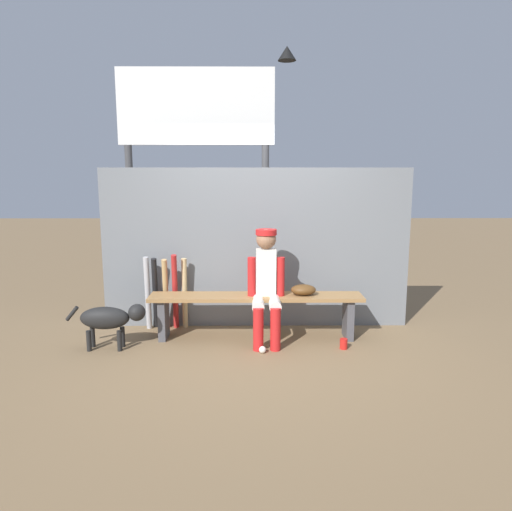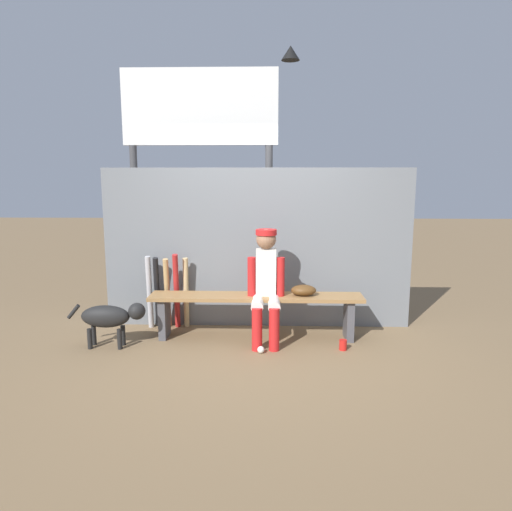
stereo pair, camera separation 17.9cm
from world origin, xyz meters
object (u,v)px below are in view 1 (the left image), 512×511
at_px(baseball_glove, 303,290).
at_px(bat_aluminum_silver, 148,293).
at_px(bat_wood_tan, 166,294).
at_px(bat_wood_natural, 185,293).
at_px(baseball, 262,350).
at_px(dugout_bench, 256,305).
at_px(bat_aluminum_red, 175,292).
at_px(scoreboard, 201,129).
at_px(cup_on_ground, 344,344).
at_px(player_seated, 266,281).
at_px(dog, 110,318).
at_px(cup_on_bench, 281,289).
at_px(bat_aluminum_black, 155,293).

xyz_separation_m(baseball_glove, bat_aluminum_silver, (-1.81, 0.30, -0.11)).
height_order(baseball_glove, bat_wood_tan, bat_wood_tan).
distance_m(bat_wood_natural, baseball, 1.29).
height_order(dugout_bench, bat_aluminum_red, bat_aluminum_red).
relative_size(bat_aluminum_silver, scoreboard, 0.26).
distance_m(bat_wood_tan, cup_on_ground, 2.13).
xyz_separation_m(bat_wood_natural, cup_on_ground, (1.78, -0.70, -0.38)).
height_order(player_seated, bat_wood_natural, player_seated).
bearing_deg(cup_on_ground, dog, 179.65).
bearing_deg(dog, scoreboard, 64.52).
relative_size(dugout_bench, bat_aluminum_silver, 2.69).
distance_m(player_seated, cup_on_bench, 0.26).
bearing_deg(bat_wood_tan, scoreboard, 72.59).
xyz_separation_m(bat_wood_tan, bat_aluminum_silver, (-0.21, 0.01, 0.01)).
relative_size(dugout_bench, bat_wood_tan, 2.72).
distance_m(bat_wood_natural, bat_wood_tan, 0.22).
distance_m(player_seated, scoreboard, 2.43).
distance_m(baseball_glove, cup_on_ground, 0.73).
bearing_deg(cup_on_ground, bat_wood_tan, 162.17).
height_order(dugout_bench, baseball_glove, baseball_glove).
xyz_separation_m(player_seated, bat_aluminum_silver, (-1.39, 0.41, -0.24)).
bearing_deg(bat_aluminum_red, cup_on_bench, -11.49).
xyz_separation_m(bat_aluminum_red, baseball, (1.02, -0.75, -0.43)).
bearing_deg(bat_aluminum_black, baseball_glove, -10.76).
distance_m(player_seated, baseball_glove, 0.45).
height_order(bat_wood_tan, bat_aluminum_silver, bat_aluminum_silver).
xyz_separation_m(bat_wood_tan, scoreboard, (0.33, 1.06, 1.99)).
xyz_separation_m(bat_aluminum_black, cup_on_ground, (2.13, -0.68, -0.38)).
relative_size(baseball_glove, bat_aluminum_black, 0.32).
distance_m(dugout_bench, baseball, 0.58).
height_order(dugout_bench, player_seated, player_seated).
height_order(bat_aluminum_silver, baseball, bat_aluminum_silver).
bearing_deg(baseball_glove, cup_on_ground, -41.06).
bearing_deg(cup_on_ground, cup_on_bench, 149.29).
bearing_deg(bat_aluminum_black, scoreboard, 65.76).
distance_m(player_seated, dog, 1.70).
relative_size(cup_on_ground, cup_on_bench, 1.00).
relative_size(player_seated, bat_wood_tan, 1.41).
xyz_separation_m(bat_aluminum_silver, dog, (-0.26, -0.63, -0.11)).
bearing_deg(dog, cup_on_ground, -0.35).
bearing_deg(player_seated, bat_aluminum_red, 159.30).
bearing_deg(cup_on_bench, bat_wood_tan, 169.25).
bearing_deg(bat_aluminum_red, baseball_glove, -11.02).
relative_size(bat_wood_tan, cup_on_bench, 7.97).
bearing_deg(bat_aluminum_black, bat_wood_tan, -14.73).
distance_m(baseball_glove, bat_aluminum_black, 1.76).
bearing_deg(baseball_glove, bat_aluminum_red, 168.98).
distance_m(baseball_glove, bat_aluminum_silver, 1.84).
height_order(dugout_bench, bat_aluminum_black, bat_aluminum_black).
bearing_deg(scoreboard, bat_wood_tan, -107.41).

